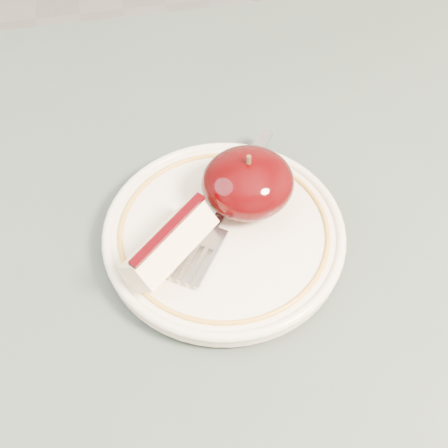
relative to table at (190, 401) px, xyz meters
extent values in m
cylinder|color=brown|center=(0.40, 0.40, -0.31)|extent=(0.05, 0.05, 0.71)
cube|color=#3B4944|center=(0.00, 0.00, 0.07)|extent=(0.90, 0.90, 0.04)
cylinder|color=#F1E8CA|center=(0.05, 0.10, 0.09)|extent=(0.11, 0.11, 0.01)
cylinder|color=#F1E8CA|center=(0.05, 0.10, 0.10)|extent=(0.21, 0.21, 0.01)
torus|color=#F1E8CA|center=(0.05, 0.10, 0.10)|extent=(0.21, 0.21, 0.01)
torus|color=gold|center=(0.05, 0.10, 0.11)|extent=(0.18, 0.18, 0.00)
ellipsoid|color=black|center=(0.08, 0.13, 0.13)|extent=(0.08, 0.08, 0.05)
cylinder|color=#472D19|center=(0.08, 0.13, 0.16)|extent=(0.00, 0.00, 0.01)
cube|color=#FFEFBB|center=(0.00, 0.08, 0.12)|extent=(0.09, 0.08, 0.04)
cube|color=black|center=(0.00, 0.08, 0.14)|extent=(0.07, 0.06, 0.00)
cube|color=#97999F|center=(0.08, 0.17, 0.11)|extent=(0.06, 0.09, 0.00)
cube|color=#97999F|center=(0.05, 0.12, 0.11)|extent=(0.02, 0.03, 0.00)
cube|color=#97999F|center=(0.04, 0.09, 0.11)|extent=(0.04, 0.03, 0.00)
cube|color=#97999F|center=(0.03, 0.06, 0.11)|extent=(0.02, 0.03, 0.00)
cube|color=#97999F|center=(0.02, 0.07, 0.11)|extent=(0.02, 0.03, 0.00)
cube|color=#97999F|center=(0.02, 0.07, 0.11)|extent=(0.02, 0.03, 0.00)
cube|color=#97999F|center=(0.01, 0.08, 0.11)|extent=(0.02, 0.03, 0.00)
camera|label=1|loc=(-0.01, -0.21, 0.53)|focal=50.00mm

